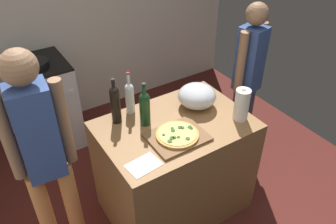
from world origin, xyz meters
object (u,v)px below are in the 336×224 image
stove (44,105)px  person_in_stripes (43,154)px  wine_bottle_green (130,97)px  wine_bottle_amber (145,107)px  wine_bottle_dark (115,103)px  person_in_red (247,78)px  pizza (177,135)px  paper_towel_roll (242,105)px  mixing_bowl (197,96)px

stove → person_in_stripes: bearing=-102.1°
wine_bottle_green → wine_bottle_amber: bearing=-83.7°
wine_bottle_green → wine_bottle_dark: (-0.14, -0.06, 0.02)m
person_in_red → stove: bearing=142.1°
pizza → paper_towel_roll: size_ratio=1.19×
wine_bottle_dark → wine_bottle_amber: bearing=-40.0°
person_in_stripes → person_in_red: 1.87m
pizza → person_in_stripes: bearing=165.3°
mixing_bowl → wine_bottle_amber: 0.46m
pizza → stove: 1.74m
stove → person_in_stripes: (-0.29, -1.36, 0.52)m
pizza → wine_bottle_amber: size_ratio=0.88×
mixing_bowl → person_in_red: 0.67m
paper_towel_roll → wine_bottle_dark: 0.93m
mixing_bowl → wine_bottle_amber: wine_bottle_amber is taller
paper_towel_roll → wine_bottle_amber: wine_bottle_amber is taller
paper_towel_roll → wine_bottle_amber: size_ratio=0.74×
wine_bottle_green → person_in_red: (1.14, -0.10, -0.14)m
paper_towel_roll → wine_bottle_dark: size_ratio=0.70×
paper_towel_roll → person_in_red: bearing=41.5°
pizza → wine_bottle_dark: size_ratio=0.83×
wine_bottle_amber → person_in_red: size_ratio=0.22×
pizza → mixing_bowl: bearing=35.0°
wine_bottle_dark → person_in_stripes: person_in_stripes is taller
pizza → stove: (-0.56, 1.58, -0.45)m
person_in_red → mixing_bowl: bearing=-170.4°
stove → person_in_red: bearing=-37.9°
wine_bottle_amber → stove: wine_bottle_amber is taller
wine_bottle_green → paper_towel_roll: bearing=-38.8°
wine_bottle_dark → person_in_stripes: bearing=-162.9°
wine_bottle_dark → person_in_stripes: 0.62m
paper_towel_roll → person_in_stripes: size_ratio=0.15×
wine_bottle_amber → wine_bottle_dark: bearing=140.0°
person_in_red → wine_bottle_dark: bearing=178.0°
wine_bottle_amber → person_in_stripes: (-0.75, -0.04, -0.05)m
stove → wine_bottle_green: bearing=-68.7°
paper_towel_roll → wine_bottle_amber: bearing=152.3°
mixing_bowl → wine_bottle_dark: wine_bottle_dark is taller
mixing_bowl → person_in_stripes: bearing=-178.8°
paper_towel_roll → person_in_stripes: (-1.38, 0.29, -0.03)m
pizza → paper_towel_roll: (0.53, -0.07, 0.10)m
stove → paper_towel_roll: bearing=-56.5°
wine_bottle_dark → paper_towel_roll: bearing=-30.5°
person_in_stripes → person_in_red: size_ratio=1.08×
stove → person_in_red: size_ratio=0.62×
mixing_bowl → wine_bottle_dark: 0.65m
mixing_bowl → person_in_stripes: size_ratio=0.18×
paper_towel_roll → person_in_red: size_ratio=0.16×
mixing_bowl → wine_bottle_green: size_ratio=0.87×
wine_bottle_amber → person_in_red: (1.11, 0.09, -0.15)m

